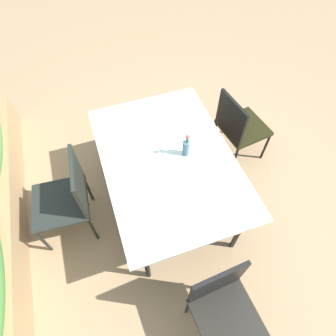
% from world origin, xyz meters
% --- Properties ---
extents(ground_plane, '(12.00, 12.00, 0.00)m').
position_xyz_m(ground_plane, '(0.00, 0.00, 0.00)').
color(ground_plane, '#9E7F5B').
extents(dining_table, '(1.65, 1.13, 0.76)m').
position_xyz_m(dining_table, '(-0.03, 0.08, 0.71)').
color(dining_table, '#B2C6C1').
rests_on(dining_table, ground).
extents(chair_near_right, '(0.53, 0.53, 0.89)m').
position_xyz_m(chair_near_right, '(0.33, -0.86, 0.50)').
color(chair_near_right, black).
rests_on(chair_near_right, ground).
extents(chair_end_left, '(0.47, 0.47, 0.90)m').
position_xyz_m(chair_end_left, '(-1.24, 0.09, 0.52)').
color(chair_end_left, black).
rests_on(chair_end_left, ground).
extents(chair_far_side, '(0.54, 0.54, 0.94)m').
position_xyz_m(chair_far_side, '(0.04, 1.02, 0.53)').
color(chair_far_side, black).
rests_on(chair_far_side, ground).
extents(flower_vase, '(0.06, 0.06, 0.31)m').
position_xyz_m(flower_vase, '(-0.03, -0.08, 0.88)').
color(flower_vase, slate).
rests_on(flower_vase, dining_table).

